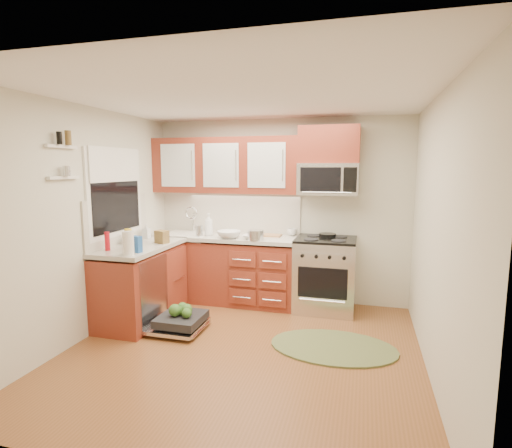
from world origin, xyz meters
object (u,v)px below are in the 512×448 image
(skillet, at_px, (327,235))
(cutting_board, at_px, (270,235))
(paper_towel_roll, at_px, (128,243))
(bowl_a, at_px, (252,237))
(range, at_px, (325,274))
(rug, at_px, (333,347))
(cup, at_px, (292,232))
(bowl_b, at_px, (229,234))
(microwave, at_px, (328,179))
(stock_pot, at_px, (256,235))
(dishwasher, at_px, (178,322))
(sink, at_px, (187,243))
(upper_cabinets, at_px, (225,165))

(skillet, bearing_deg, cutting_board, -179.39)
(paper_towel_roll, relative_size, bowl_a, 1.08)
(skillet, bearing_deg, range, -93.70)
(rug, height_order, cup, cup)
(rug, relative_size, bowl_b, 4.22)
(microwave, xyz_separation_m, stock_pot, (-0.87, -0.33, -0.71))
(dishwasher, bearing_deg, range, 36.27)
(cutting_board, distance_m, bowl_b, 0.57)
(sink, height_order, bowl_a, bowl_a)
(paper_towel_roll, bearing_deg, upper_cabinets, 71.78)
(microwave, bearing_deg, upper_cabinets, 178.98)
(upper_cabinets, height_order, bowl_a, upper_cabinets)
(dishwasher, xyz_separation_m, cup, (1.06, 1.35, 0.87))
(microwave, bearing_deg, paper_towel_roll, -140.87)
(upper_cabinets, xyz_separation_m, rug, (1.61, -1.26, -1.86))
(skillet, distance_m, cup, 0.50)
(dishwasher, xyz_separation_m, stock_pot, (0.67, 0.92, 0.89))
(paper_towel_roll, height_order, bowl_b, paper_towel_roll)
(microwave, height_order, dishwasher, microwave)
(bowl_a, bearing_deg, paper_towel_roll, -128.23)
(microwave, xyz_separation_m, cup, (-0.48, 0.10, -0.73))
(cutting_board, height_order, bowl_a, bowl_a)
(dishwasher, distance_m, stock_pot, 1.44)
(sink, distance_m, cutting_board, 1.18)
(microwave, distance_m, bowl_a, 1.23)
(rug, bearing_deg, stock_pot, 140.06)
(microwave, distance_m, paper_towel_roll, 2.57)
(range, bearing_deg, dishwasher, -143.73)
(upper_cabinets, distance_m, bowl_b, 0.97)
(skillet, relative_size, cutting_board, 0.74)
(cutting_board, distance_m, paper_towel_roll, 1.96)
(stock_pot, relative_size, bowl_b, 0.70)
(paper_towel_roll, bearing_deg, rug, 9.04)
(dishwasher, xyz_separation_m, paper_towel_roll, (-0.39, -0.32, 0.95))
(sink, height_order, cutting_board, cutting_board)
(range, xyz_separation_m, cutting_board, (-0.76, 0.12, 0.46))
(upper_cabinets, relative_size, cutting_board, 6.80)
(cutting_board, distance_m, cup, 0.30)
(bowl_a, bearing_deg, upper_cabinets, 145.64)
(range, relative_size, dishwasher, 1.36)
(upper_cabinets, distance_m, microwave, 1.42)
(skillet, bearing_deg, paper_towel_roll, -140.85)
(dishwasher, relative_size, bowl_b, 2.27)
(sink, relative_size, cup, 4.95)
(cutting_board, distance_m, bowl_a, 0.34)
(bowl_b, distance_m, cup, 0.87)
(upper_cabinets, bearing_deg, bowl_a, -34.36)
(stock_pot, bearing_deg, cup, 47.53)
(upper_cabinets, height_order, bowl_b, upper_cabinets)
(microwave, relative_size, skillet, 3.42)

